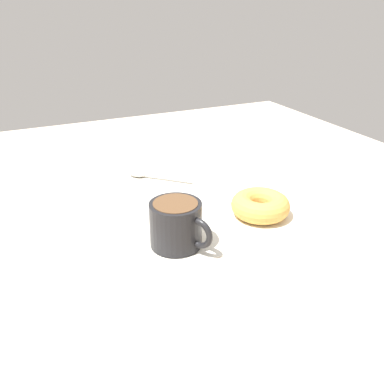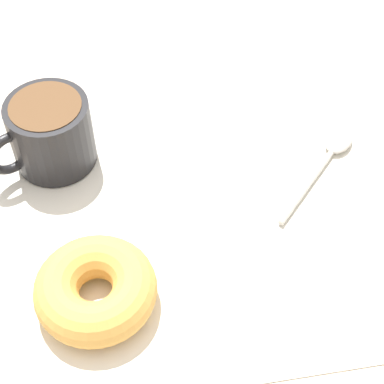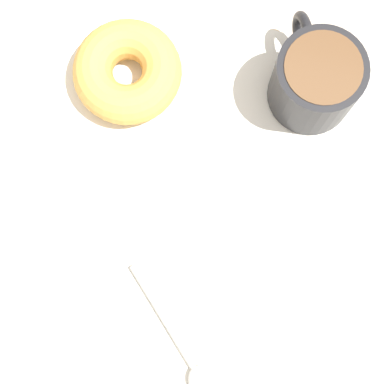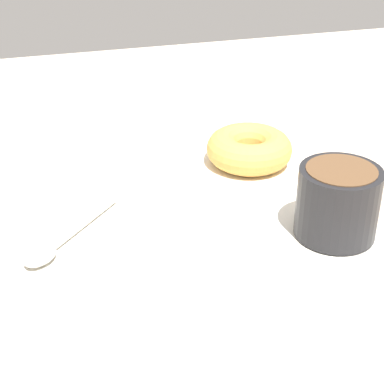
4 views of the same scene
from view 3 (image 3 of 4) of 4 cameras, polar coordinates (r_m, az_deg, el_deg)
name	(u,v)px [view 3 (image 3 of 4)]	position (r cm, az deg, el deg)	size (l,w,h in cm)	color
ground_plane	(197,224)	(58.92, 0.45, -2.87)	(120.00, 120.00, 2.00)	beige
napkin	(192,196)	(58.15, 0.00, -0.39)	(35.19, 35.19, 0.30)	white
coffee_cup	(316,79)	(58.13, 10.93, 9.81)	(7.81, 10.04, 6.96)	black
donut	(127,72)	(59.55, -5.77, 10.59)	(9.99, 9.99, 3.66)	gold
spoon	(192,365)	(56.87, 0.00, -15.15)	(11.00, 10.60, 0.90)	#B7B2A8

